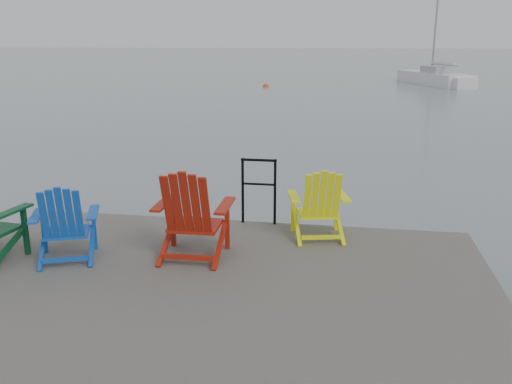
% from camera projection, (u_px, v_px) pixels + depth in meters
% --- Properties ---
extents(ground, '(400.00, 400.00, 0.00)m').
position_uv_depth(ground, '(193.00, 351.00, 5.26)').
color(ground, slate).
rests_on(ground, ground).
extents(dock, '(6.00, 5.00, 1.40)m').
position_uv_depth(dock, '(192.00, 319.00, 5.16)').
color(dock, '#312F2C').
rests_on(dock, ground).
extents(handrail, '(0.48, 0.04, 0.90)m').
position_uv_depth(handrail, '(259.00, 185.00, 7.26)').
color(handrail, black).
rests_on(handrail, dock).
extents(chair_blue, '(0.87, 0.83, 0.90)m').
position_uv_depth(chair_blue, '(64.00, 222.00, 6.04)').
color(chair_blue, '#1047AF').
rests_on(chair_blue, dock).
extents(chair_red, '(0.86, 0.79, 1.06)m').
position_uv_depth(chair_red, '(192.00, 214.00, 6.08)').
color(chair_red, '#98190B').
rests_on(chair_red, dock).
extents(chair_yellow, '(0.83, 0.79, 0.92)m').
position_uv_depth(chair_yellow, '(319.00, 203.00, 6.71)').
color(chair_yellow, '#F0F70D').
rests_on(chair_yellow, dock).
extents(sailboat_near, '(4.31, 7.66, 10.40)m').
position_uv_depth(sailboat_near, '(434.00, 79.00, 36.59)').
color(sailboat_near, silver).
rests_on(sailboat_near, ground).
extents(buoy_b, '(0.40, 0.40, 0.40)m').
position_uv_depth(buoy_b, '(266.00, 87.00, 34.81)').
color(buoy_b, red).
rests_on(buoy_b, ground).
extents(buoy_d, '(0.37, 0.37, 0.37)m').
position_uv_depth(buoy_d, '(430.00, 85.00, 36.40)').
color(buoy_d, '#F6110E').
rests_on(buoy_d, ground).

